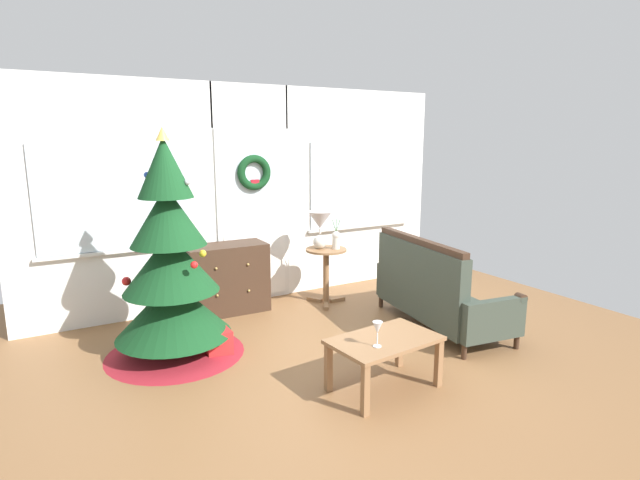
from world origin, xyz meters
name	(u,v)px	position (x,y,z in m)	size (l,w,h in m)	color
ground_plane	(346,362)	(0.00, 0.00, 0.00)	(6.76, 6.76, 0.00)	brown
back_wall_with_door	(252,195)	(0.00, 2.08, 1.28)	(5.20, 0.19, 2.55)	white
christmas_tree	(171,275)	(-1.26, 0.94, 0.75)	(1.24, 1.24, 2.04)	#4C331E
dresser_cabinet	(227,278)	(-0.45, 1.79, 0.39)	(0.91, 0.46, 0.78)	#3D281C
settee_sofa	(434,292)	(1.24, 0.26, 0.38)	(0.92, 1.72, 0.96)	#3D281C
side_table	(326,265)	(0.67, 1.48, 0.48)	(0.50, 0.48, 0.67)	#8E6642
table_lamp	(320,225)	(0.61, 1.52, 0.95)	(0.28, 0.28, 0.44)	silver
flower_vase	(336,239)	(0.77, 1.42, 0.79)	(0.11, 0.10, 0.35)	beige
coffee_table	(385,346)	(0.00, -0.54, 0.36)	(0.88, 0.59, 0.42)	#8E6642
wine_glass	(378,329)	(-0.14, -0.64, 0.56)	(0.08, 0.08, 0.20)	silver
gift_box	(218,343)	(-0.93, 0.72, 0.12)	(0.23, 0.21, 0.23)	red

